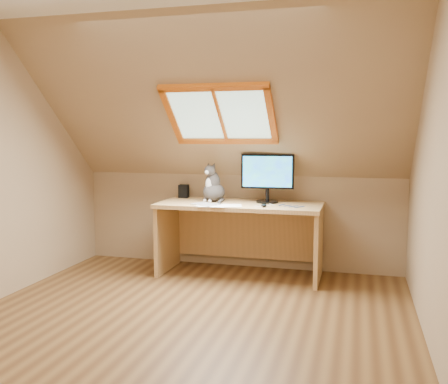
% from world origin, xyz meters
% --- Properties ---
extents(ground, '(3.50, 3.50, 0.00)m').
position_xyz_m(ground, '(0.00, 0.00, 0.00)').
color(ground, brown).
rests_on(ground, ground).
extents(room_shell, '(3.52, 3.52, 2.41)m').
position_xyz_m(room_shell, '(0.00, -0.09, 1.43)').
color(room_shell, tan).
rests_on(room_shell, ground).
extents(desk, '(1.64, 0.72, 0.75)m').
position_xyz_m(desk, '(0.11, 1.45, 0.52)').
color(desk, tan).
rests_on(desk, ground).
extents(monitor, '(0.53, 0.23, 0.49)m').
position_xyz_m(monitor, '(0.37, 1.47, 1.03)').
color(monitor, black).
rests_on(monitor, desk).
extents(cat, '(0.31, 0.34, 0.41)m').
position_xyz_m(cat, '(-0.18, 1.43, 0.90)').
color(cat, '#3D3836').
rests_on(cat, desk).
extents(desk_speaker, '(0.10, 0.10, 0.14)m').
position_xyz_m(desk_speaker, '(-0.58, 1.63, 0.82)').
color(desk_speaker, black).
rests_on(desk_speaker, desk).
extents(graphics_tablet, '(0.31, 0.28, 0.01)m').
position_xyz_m(graphics_tablet, '(-0.18, 1.16, 0.75)').
color(graphics_tablet, '#B2B2B7').
rests_on(graphics_tablet, desk).
extents(mouse, '(0.06, 0.10, 0.03)m').
position_xyz_m(mouse, '(0.40, 1.16, 0.76)').
color(mouse, black).
rests_on(mouse, desk).
extents(papers, '(0.35, 0.30, 0.01)m').
position_xyz_m(papers, '(-0.03, 1.12, 0.75)').
color(papers, white).
rests_on(papers, desk).
extents(cables, '(0.51, 0.26, 0.01)m').
position_xyz_m(cables, '(0.54, 1.26, 0.75)').
color(cables, silver).
rests_on(cables, desk).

